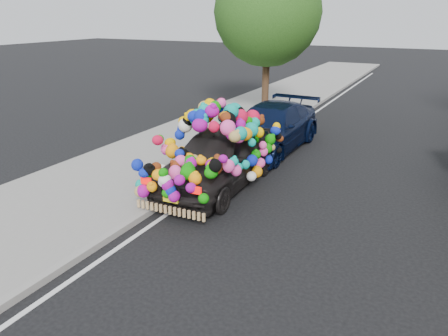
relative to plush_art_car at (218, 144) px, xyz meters
name	(u,v)px	position (x,y,z in m)	size (l,w,h in m)	color
ground	(262,228)	(1.80, -1.58, -1.07)	(100.00, 100.00, 0.00)	black
sidewalk	(95,187)	(-2.50, -1.58, -1.01)	(4.00, 60.00, 0.12)	gray
kerb	(163,202)	(-0.55, -1.58, -1.00)	(0.15, 60.00, 0.13)	gray
tree_near_sidewalk	(268,12)	(-2.00, 7.92, 2.95)	(4.20, 4.20, 6.13)	#332114
plush_art_car	(218,144)	(0.00, 0.00, 0.00)	(2.18, 4.49, 2.09)	black
navy_sedan	(270,128)	(0.00, 3.35, -0.38)	(1.93, 4.75, 1.38)	black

